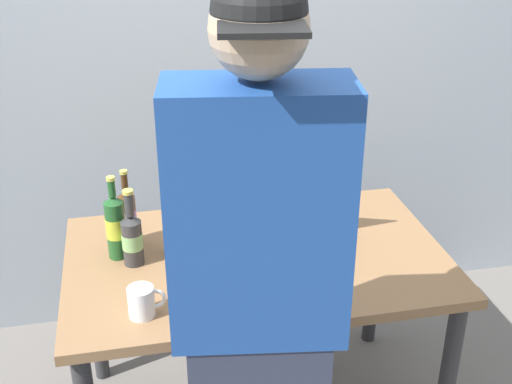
% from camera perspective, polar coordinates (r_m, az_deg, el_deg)
% --- Properties ---
extents(desk, '(1.34, 0.83, 0.75)m').
position_cam_1_polar(desk, '(2.39, 0.05, -7.41)').
color(desk, olive).
rests_on(desk, ground).
extents(laptop, '(0.43, 0.41, 0.24)m').
position_cam_1_polar(laptop, '(2.40, 4.16, -3.25)').
color(laptop, black).
rests_on(laptop, desk).
extents(beer_bottle_dark, '(0.06, 0.06, 0.30)m').
position_cam_1_polar(beer_bottle_dark, '(2.31, -7.33, -2.76)').
color(beer_bottle_dark, brown).
rests_on(beer_bottle_dark, desk).
extents(beer_bottle_green, '(0.06, 0.06, 0.29)m').
position_cam_1_polar(beer_bottle_green, '(2.40, -11.06, -2.09)').
color(beer_bottle_green, '#472B14').
rests_on(beer_bottle_green, desk).
extents(beer_bottle_amber, '(0.07, 0.07, 0.31)m').
position_cam_1_polar(beer_bottle_amber, '(2.32, -12.09, -2.87)').
color(beer_bottle_amber, '#1E5123').
rests_on(beer_bottle_amber, desk).
extents(beer_bottle_brown, '(0.07, 0.07, 0.28)m').
position_cam_1_polar(beer_bottle_brown, '(2.28, -10.70, -3.86)').
color(beer_bottle_brown, '#333333').
rests_on(beer_bottle_brown, desk).
extents(person_figure, '(0.47, 0.33, 1.82)m').
position_cam_1_polar(person_figure, '(1.73, 0.21, -10.54)').
color(person_figure, '#2D3347').
rests_on(person_figure, ground).
extents(coffee_mug, '(0.12, 0.08, 0.10)m').
position_cam_1_polar(coffee_mug, '(2.05, -9.83, -9.35)').
color(coffee_mug, white).
rests_on(coffee_mug, desk).
extents(back_wall, '(6.00, 0.10, 2.60)m').
position_cam_1_polar(back_wall, '(2.89, -3.42, 12.63)').
color(back_wall, '#99A3AD').
rests_on(back_wall, ground).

